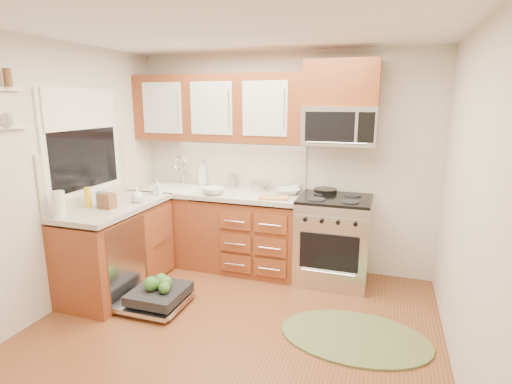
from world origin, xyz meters
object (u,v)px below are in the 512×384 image
(microwave, at_px, (340,126))
(sink, at_px, (175,198))
(bowl_b, at_px, (213,191))
(cup, at_px, (296,188))
(stock_pot, at_px, (260,186))
(skillet, at_px, (325,191))
(upper_cabinets, at_px, (218,108))
(cutting_board, at_px, (274,198))
(bowl_a, at_px, (288,191))
(dishwasher, at_px, (156,297))
(range, at_px, (333,240))
(rug, at_px, (354,337))
(paper_towel_roll, at_px, (59,204))

(microwave, distance_m, sink, 2.13)
(bowl_b, xyz_separation_m, cup, (0.86, 0.40, 0.01))
(stock_pot, bearing_deg, bowl_b, -143.20)
(sink, height_order, skillet, skillet)
(stock_pot, xyz_separation_m, cup, (0.41, 0.06, -0.01))
(upper_cabinets, xyz_separation_m, cutting_board, (0.77, -0.30, -0.94))
(upper_cabinets, relative_size, bowl_a, 7.95)
(dishwasher, bearing_deg, bowl_a, 51.01)
(stock_pot, xyz_separation_m, cutting_board, (0.26, -0.31, -0.05))
(bowl_a, relative_size, cup, 2.13)
(range, height_order, skillet, skillet)
(sink, xyz_separation_m, rug, (2.27, -1.06, -0.79))
(upper_cabinets, relative_size, cup, 16.97)
(dishwasher, distance_m, bowl_b, 1.30)
(range, bearing_deg, cup, 155.38)
(bowl_a, bearing_deg, upper_cabinets, 177.56)
(skillet, height_order, cup, cup)
(bowl_a, bearing_deg, stock_pot, 172.28)
(bowl_a, distance_m, bowl_b, 0.85)
(stock_pot, bearing_deg, range, -9.92)
(cup, bearing_deg, sink, -170.99)
(upper_cabinets, xyz_separation_m, skillet, (1.27, 0.05, -0.90))
(dishwasher, distance_m, rug, 1.89)
(dishwasher, relative_size, cutting_board, 2.27)
(microwave, xyz_separation_m, cutting_board, (-0.64, -0.27, -0.76))
(bowl_a, height_order, cup, cup)
(sink, height_order, cutting_board, cutting_board)
(dishwasher, relative_size, stock_pot, 3.47)
(upper_cabinets, distance_m, bowl_b, 0.97)
(range, bearing_deg, sink, -179.70)
(cutting_board, relative_size, cup, 2.56)
(range, height_order, microwave, microwave)
(upper_cabinets, xyz_separation_m, cup, (0.93, 0.07, -0.90))
(dishwasher, height_order, paper_towel_roll, paper_towel_roll)
(bowl_a, relative_size, bowl_b, 1.03)
(microwave, height_order, dishwasher, microwave)
(rug, relative_size, bowl_a, 4.88)
(upper_cabinets, height_order, skillet, upper_cabinets)
(skillet, xyz_separation_m, stock_pot, (-0.76, -0.03, 0.01))
(rug, height_order, stock_pot, stock_pot)
(paper_towel_roll, bearing_deg, upper_cabinets, 61.25)
(cutting_board, height_order, paper_towel_roll, paper_towel_roll)
(skillet, bearing_deg, dishwasher, -136.84)
(stock_pot, distance_m, bowl_b, 0.56)
(rug, bearing_deg, stock_pot, 135.27)
(skillet, distance_m, bowl_a, 0.41)
(rug, bearing_deg, skillet, 110.67)
(dishwasher, bearing_deg, paper_towel_roll, -156.61)
(skillet, bearing_deg, cup, 175.07)
(cup, bearing_deg, microwave, -11.77)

